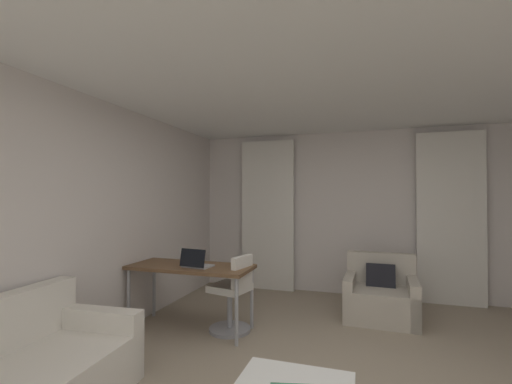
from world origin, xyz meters
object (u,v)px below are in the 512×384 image
Objects in this scene: desk at (191,271)px; laptop at (196,263)px; desk_chair at (233,297)px; armchair at (381,297)px.

desk is 0.18m from laptop.
desk_chair reaches higher than desk.
desk_chair is 0.58m from laptop.
desk_chair is 2.54× the size of laptop.
desk is at bearing -153.44° from armchair.
laptop reaches higher than desk.
laptop is (-0.38, -0.17, 0.40)m from desk_chair.
laptop is at bearing -150.29° from armchair.
armchair is 1.03× the size of desk_chair.
laptop is at bearing -156.03° from desk_chair.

